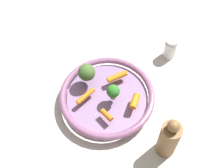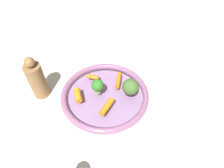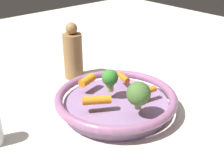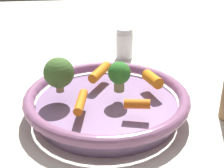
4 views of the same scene
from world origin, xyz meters
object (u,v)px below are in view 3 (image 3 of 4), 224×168
at_px(serving_bowl, 116,102).
at_px(broccoli_floret_small, 109,79).
at_px(baby_carrot_back, 144,92).
at_px(broccoli_floret_edge, 139,94).
at_px(pepper_mill, 73,54).
at_px(baby_carrot_center, 87,80).
at_px(baby_carrot_left, 123,77).
at_px(baby_carrot_right, 97,100).

xyz_separation_m(serving_bowl, broccoli_floret_small, (0.02, 0.00, 0.05)).
bearing_deg(baby_carrot_back, broccoli_floret_edge, 122.16).
bearing_deg(broccoli_floret_edge, pepper_mill, -8.28).
distance_m(broccoli_floret_edge, pepper_mill, 0.30).
bearing_deg(baby_carrot_back, pepper_mill, 2.32).
bearing_deg(broccoli_floret_small, baby_carrot_back, -144.13).
distance_m(baby_carrot_center, broccoli_floret_edge, 0.17).
bearing_deg(broccoli_floret_small, broccoli_floret_edge, 176.51).
height_order(baby_carrot_center, pepper_mill, pepper_mill).
bearing_deg(baby_carrot_center, broccoli_floret_edge, -176.43).
bearing_deg(serving_bowl, baby_carrot_center, 12.85).
distance_m(baby_carrot_left, broccoli_floret_small, 0.07).
bearing_deg(pepper_mill, baby_carrot_left, -171.30).
xyz_separation_m(baby_carrot_right, baby_carrot_left, (0.05, -0.13, -0.00)).
xyz_separation_m(serving_bowl, broccoli_floret_edge, (-0.08, 0.01, 0.06)).
xyz_separation_m(baby_carrot_right, broccoli_floret_small, (0.03, -0.06, 0.02)).
distance_m(baby_carrot_right, pepper_mill, 0.25).
bearing_deg(broccoli_floret_edge, baby_carrot_back, -57.84).
xyz_separation_m(serving_bowl, baby_carrot_back, (-0.05, -0.05, 0.03)).
relative_size(baby_carrot_back, pepper_mill, 0.40).
height_order(serving_bowl, broccoli_floret_small, broccoli_floret_small).
distance_m(baby_carrot_back, baby_carrot_left, 0.09).
xyz_separation_m(serving_bowl, baby_carrot_center, (0.08, 0.02, 0.03)).
xyz_separation_m(baby_carrot_left, pepper_mill, (0.18, 0.03, 0.02)).
distance_m(baby_carrot_center, broccoli_floret_small, 0.07).
bearing_deg(baby_carrot_right, baby_carrot_back, -109.49).
distance_m(baby_carrot_right, baby_carrot_left, 0.13).
bearing_deg(pepper_mill, serving_bowl, 171.04).
height_order(serving_bowl, baby_carrot_center, baby_carrot_center).
relative_size(baby_carrot_right, broccoli_floret_edge, 1.03).
height_order(baby_carrot_back, pepper_mill, pepper_mill).
distance_m(baby_carrot_back, broccoli_floret_small, 0.09).
height_order(baby_carrot_back, broccoli_floret_small, broccoli_floret_small).
distance_m(serving_bowl, baby_carrot_center, 0.09).
bearing_deg(serving_bowl, pepper_mill, -8.96).
xyz_separation_m(baby_carrot_back, broccoli_floret_edge, (-0.03, 0.05, 0.03)).
bearing_deg(serving_bowl, baby_carrot_right, 96.38).
distance_m(baby_carrot_left, broccoli_floret_edge, 0.14).
bearing_deg(broccoli_floret_small, baby_carrot_center, 14.66).
height_order(serving_bowl, baby_carrot_left, baby_carrot_left).
relative_size(baby_carrot_center, broccoli_floret_edge, 0.76).
bearing_deg(baby_carrot_left, baby_carrot_back, 169.17).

